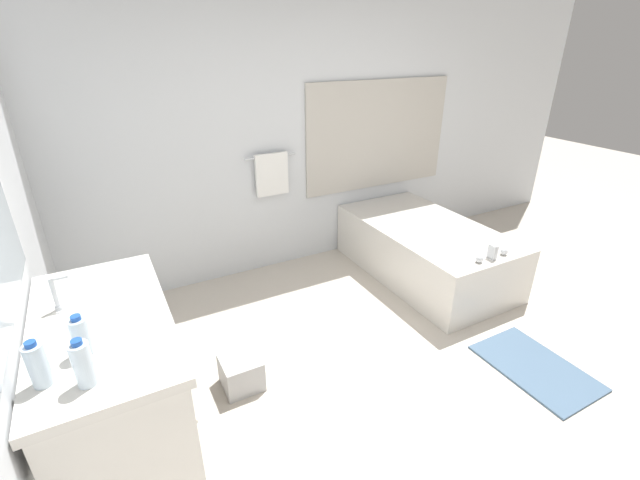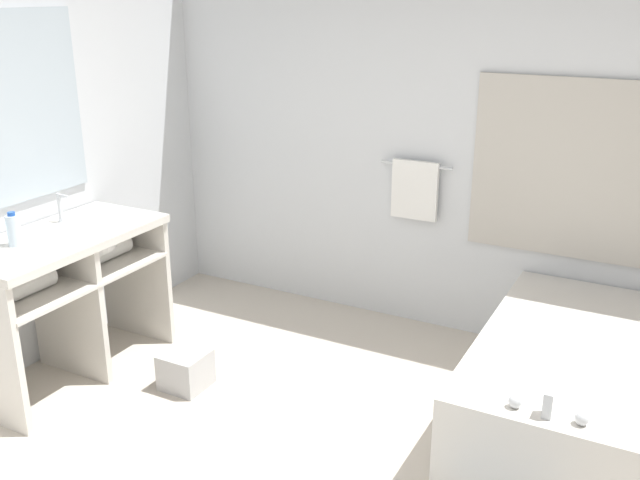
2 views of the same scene
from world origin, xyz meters
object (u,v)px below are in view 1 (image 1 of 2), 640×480
(bathtub, at_px, (425,248))
(waste_bin, at_px, (241,372))
(water_bottle_2, at_px, (81,336))
(water_bottle_1, at_px, (38,365))
(water_bottle_3, at_px, (83,364))

(bathtub, relative_size, waste_bin, 6.88)
(water_bottle_2, height_order, waste_bin, water_bottle_2)
(water_bottle_1, height_order, water_bottle_2, water_bottle_1)
(waste_bin, bearing_deg, water_bottle_3, -140.58)
(water_bottle_3, distance_m, waste_bin, 1.35)
(bathtub, xyz_separation_m, water_bottle_1, (-3.02, -1.17, 0.72))
(bathtub, xyz_separation_m, waste_bin, (-2.09, -0.61, -0.18))
(waste_bin, bearing_deg, bathtub, 16.37)
(water_bottle_1, bearing_deg, water_bottle_2, 39.71)
(water_bottle_1, relative_size, waste_bin, 0.81)
(water_bottle_1, height_order, waste_bin, water_bottle_1)
(bathtub, distance_m, water_bottle_1, 3.32)
(water_bottle_2, bearing_deg, bathtub, 20.05)
(bathtub, relative_size, water_bottle_1, 8.48)
(bathtub, xyz_separation_m, water_bottle_3, (-2.87, -1.25, 0.72))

